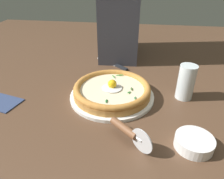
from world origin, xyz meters
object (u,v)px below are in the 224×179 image
Objects in this scene: side_bowl at (194,142)px; folded_napkin at (0,102)px; pizza at (112,90)px; drinking_glass at (186,84)px; table_knife at (116,65)px; pizza_cutter at (128,131)px.

side_bowl is 0.65m from folded_napkin.
pizza reaches higher than folded_napkin.
drinking_glass reaches higher than side_bowl.
table_knife is (-0.27, 0.50, -0.01)m from side_bowl.
side_bowl reaches higher than folded_napkin.
pizza is 0.23m from pizza_cutter.
side_bowl is 0.73× the size of folded_napkin.
drinking_glass reaches higher than pizza.
pizza is at bearing 109.37° from pizza_cutter.
pizza_cutter is at bearing -126.09° from drinking_glass.
pizza_cutter reaches higher than side_bowl.
pizza is 2.36× the size of pizza_cutter.
table_knife is 1.38× the size of drinking_glass.
table_knife is 1.27× the size of folded_napkin.
pizza reaches higher than side_bowl.
folded_napkin is at bearing -134.29° from table_knife.
side_bowl is at bearing -10.55° from folded_napkin.
pizza_cutter reaches higher than pizza.
side_bowl is at bearing -61.20° from table_knife.
folded_napkin is (-0.47, 0.12, -0.03)m from pizza_cutter.
table_knife is 0.38m from drinking_glass.
side_bowl is at bearing 1.05° from pizza_cutter.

